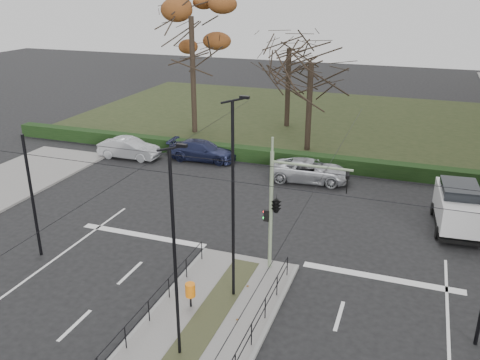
% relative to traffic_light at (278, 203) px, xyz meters
% --- Properties ---
extents(ground, '(140.00, 140.00, 0.00)m').
position_rel_traffic_light_xyz_m(ground, '(-1.44, -4.42, -3.33)').
color(ground, black).
rests_on(ground, ground).
extents(park, '(38.00, 26.00, 0.10)m').
position_rel_traffic_light_xyz_m(park, '(-7.44, 27.58, -3.28)').
color(park, '#232D16').
rests_on(park, ground).
extents(hedge, '(38.00, 1.00, 1.00)m').
position_rel_traffic_light_xyz_m(hedge, '(-7.44, 14.18, -2.83)').
color(hedge, black).
rests_on(hedge, ground).
extents(median_railing, '(4.14, 13.24, 0.92)m').
position_rel_traffic_light_xyz_m(median_railing, '(-1.44, -7.02, -2.36)').
color(median_railing, black).
rests_on(median_railing, median_island).
extents(catenary, '(20.00, 34.00, 6.00)m').
position_rel_traffic_light_xyz_m(catenary, '(-1.44, -2.80, 0.09)').
color(catenary, black).
rests_on(catenary, ground).
extents(traffic_light, '(3.73, 2.14, 5.48)m').
position_rel_traffic_light_xyz_m(traffic_light, '(0.00, 0.00, 0.00)').
color(traffic_light, gray).
rests_on(traffic_light, median_island).
extents(litter_bin, '(0.41, 0.41, 1.04)m').
position_rel_traffic_light_xyz_m(litter_bin, '(-2.40, -3.99, -2.45)').
color(litter_bin, black).
rests_on(litter_bin, median_island).
extents(streetlamp_median_near, '(0.64, 0.13, 7.65)m').
position_rel_traffic_light_xyz_m(streetlamp_median_near, '(-1.59, -6.61, 0.70)').
color(streetlamp_median_near, black).
rests_on(streetlamp_median_near, median_island).
extents(streetlamp_median_far, '(0.70, 0.14, 8.32)m').
position_rel_traffic_light_xyz_m(streetlamp_median_far, '(-1.07, -2.63, 1.04)').
color(streetlamp_median_far, black).
rests_on(streetlamp_median_far, median_island).
extents(parked_car_second, '(4.64, 1.78, 1.51)m').
position_rel_traffic_light_xyz_m(parked_car_second, '(-14.71, 11.69, -2.58)').
color(parked_car_second, '#B4B7BD').
rests_on(parked_car_second, ground).
extents(parked_car_third, '(5.12, 2.30, 1.46)m').
position_rel_traffic_light_xyz_m(parked_car_third, '(-9.39, 13.10, -2.60)').
color(parked_car_third, '#1B2040').
rests_on(parked_car_third, ground).
extents(parked_car_fourth, '(5.37, 2.88, 1.43)m').
position_rel_traffic_light_xyz_m(parked_car_fourth, '(-1.02, 11.58, -2.62)').
color(parked_car_fourth, '#B4B7BD').
rests_on(parked_car_fourth, ground).
extents(white_van, '(2.43, 4.82, 2.48)m').
position_rel_traffic_light_xyz_m(white_van, '(7.72, 7.35, -2.04)').
color(white_van, silver).
rests_on(white_van, ground).
extents(rust_tree, '(8.44, 8.44, 12.66)m').
position_rel_traffic_light_xyz_m(rust_tree, '(-12.98, 19.60, 6.38)').
color(rust_tree, black).
rests_on(rust_tree, park).
extents(bare_tree_center, '(6.42, 6.42, 9.15)m').
position_rel_traffic_light_xyz_m(bare_tree_center, '(-5.96, 24.27, 3.15)').
color(bare_tree_center, black).
rests_on(bare_tree_center, park).
extents(bare_tree_near, '(6.87, 6.87, 8.84)m').
position_rel_traffic_light_xyz_m(bare_tree_near, '(-2.64, 17.97, 2.93)').
color(bare_tree_near, black).
rests_on(bare_tree_near, park).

